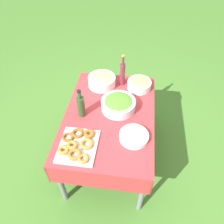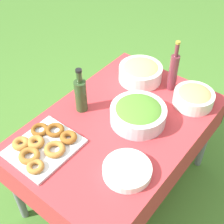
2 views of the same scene
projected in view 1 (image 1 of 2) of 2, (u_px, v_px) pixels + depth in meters
The scene contains 9 objects.
ground_plane at pixel (110, 154), 2.64m from camera, with size 14.00×14.00×0.00m, color #477A2D.
picnic_table at pixel (109, 121), 2.20m from camera, with size 1.29×0.87×0.70m.
salad_bowl at pixel (118, 104), 2.14m from camera, with size 0.34×0.34×0.12m.
pasta_bowl at pixel (102, 80), 2.40m from camera, with size 0.30×0.30×0.13m.
donut_platter at pixel (78, 145), 1.85m from camera, with size 0.39×0.33×0.05m.
plate_stack at pixel (134, 136), 1.91m from camera, with size 0.26×0.26×0.05m.
olive_oil_bottle at pixel (81, 106), 2.04m from camera, with size 0.07×0.07×0.31m.
wine_bottle at pixel (122, 73), 2.36m from camera, with size 0.06×0.06×0.36m.
bread_bowl at pixel (139, 84), 2.37m from camera, with size 0.26×0.26×0.11m.
Camera 1 is at (1.46, 0.22, 2.25)m, focal length 35.00 mm.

